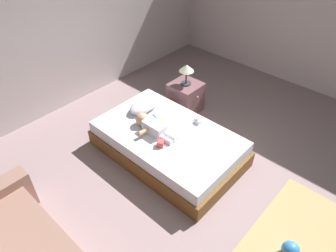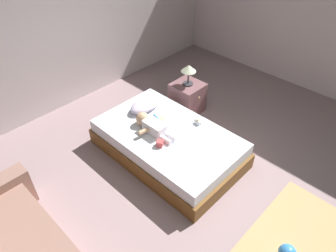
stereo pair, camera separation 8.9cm
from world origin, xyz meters
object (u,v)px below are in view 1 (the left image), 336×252
object	(u,v)px
baby	(151,125)
toothbrush	(156,117)
baby_bottle	(197,121)
toy_ball	(291,250)
nightstand	(185,97)
lamp	(187,70)
pillow	(144,105)
toy_block	(160,144)
bed	(168,143)

from	to	relation	value
baby	toothbrush	bearing A→B (deg)	32.16
toothbrush	baby_bottle	distance (m)	0.57
baby	toy_ball	world-z (taller)	baby
nightstand	baby	bearing A→B (deg)	-164.20
baby_bottle	lamp	bearing A→B (deg)	50.13
nightstand	baby_bottle	distance (m)	0.87
pillow	baby	bearing A→B (deg)	-123.32
lamp	toy_block	size ratio (longest dim) A/B	3.03
toothbrush	toy_ball	world-z (taller)	toothbrush
baby	lamp	bearing A→B (deg)	15.80
baby_bottle	nightstand	bearing A→B (deg)	50.13
lamp	baby_bottle	bearing A→B (deg)	-129.87
baby	lamp	xyz separation A→B (m)	(1.06, 0.30, 0.27)
baby	lamp	distance (m)	1.13
toy_block	baby_bottle	xyz separation A→B (m)	(0.66, -0.06, -0.01)
toothbrush	toy_ball	bearing A→B (deg)	-99.58
toy_block	lamp	bearing A→B (deg)	26.44
pillow	toy_block	bearing A→B (deg)	-120.23
pillow	toy_ball	bearing A→B (deg)	-99.37
lamp	toy_block	bearing A→B (deg)	-153.56
toy_block	baby_bottle	size ratio (longest dim) A/B	0.98
toothbrush	lamp	bearing A→B (deg)	10.60
toy_block	toothbrush	bearing A→B (deg)	49.85
nightstand	bed	bearing A→B (deg)	-152.70
toy_ball	toy_block	bearing A→B (deg)	89.99
bed	lamp	bearing A→B (deg)	27.30
lamp	toy_ball	size ratio (longest dim) A/B	1.82
nightstand	toy_block	world-z (taller)	nightstand
toothbrush	lamp	xyz separation A→B (m)	(0.83, 0.16, 0.34)
nightstand	toy_ball	world-z (taller)	nightstand
toothbrush	toy_ball	size ratio (longest dim) A/B	0.91
nightstand	toy_ball	xyz separation A→B (m)	(-1.20, -2.37, -0.15)
bed	toy_block	distance (m)	0.37
bed	toothbrush	size ratio (longest dim) A/B	11.90
baby	toy_block	world-z (taller)	baby
bed	toy_ball	distance (m)	1.90
toothbrush	baby	bearing A→B (deg)	-147.84
lamp	baby	bearing A→B (deg)	-164.20
toothbrush	lamp	world-z (taller)	lamp
baby	lamp	size ratio (longest dim) A/B	1.97
baby	nightstand	bearing A→B (deg)	15.80
toothbrush	baby_bottle	world-z (taller)	baby_bottle
bed	lamp	xyz separation A→B (m)	(0.94, 0.49, 0.55)
pillow	toy_block	distance (m)	0.81
nightstand	toy_block	distance (m)	1.36
toothbrush	nightstand	world-z (taller)	nightstand
lamp	toy_ball	bearing A→B (deg)	-116.91
pillow	toy_ball	size ratio (longest dim) A/B	2.77
lamp	toy_ball	distance (m)	2.73
toy_ball	baby_bottle	distance (m)	1.86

